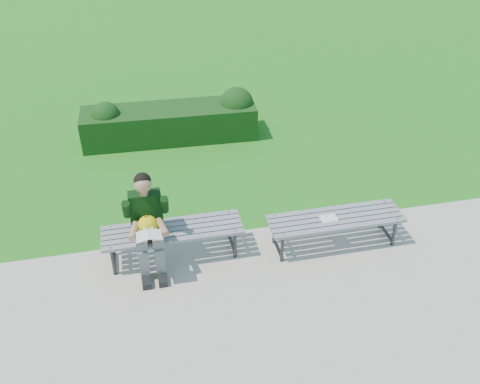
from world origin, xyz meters
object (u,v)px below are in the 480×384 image
Objects in this scene: bench_right at (335,221)px; hedge at (174,120)px; bench_left at (173,232)px; seated_boy at (147,221)px; paper_sheet at (329,218)px.

hedge is at bearing 116.53° from bench_right.
bench_left is (-0.39, -3.28, 0.06)m from hedge.
bench_right is 1.37× the size of seated_boy.
hedge is at bearing 83.20° from bench_left.
hedge reaches higher than bench_left.
bench_left is 0.43m from seated_boy.
bench_left is at bearing -96.80° from hedge.
paper_sheet is at bearing -5.90° from bench_left.
hedge is 3.31m from bench_left.
seated_boy reaches higher than paper_sheet.
bench_left is at bearing 174.10° from paper_sheet.
hedge is 3.47m from seated_boy.
bench_right is at bearing -63.47° from hedge.
bench_right is at bearing 0.00° from paper_sheet.
hedge is 2.37× the size of seated_boy.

